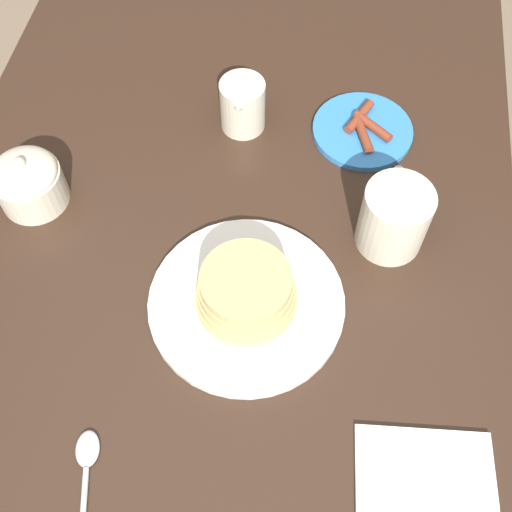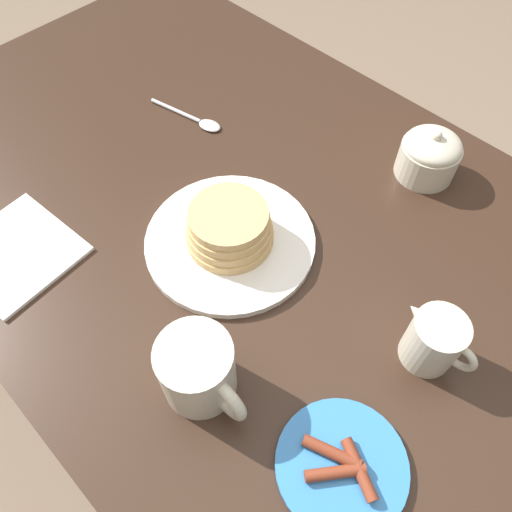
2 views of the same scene
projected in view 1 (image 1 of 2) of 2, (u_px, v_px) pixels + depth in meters
ground_plane at (228, 442)px, 1.47m from camera, size 8.00×8.00×0.00m
dining_table at (212, 332)px, 0.94m from camera, size 1.42×0.82×0.73m
pancake_plate at (246, 296)px, 0.81m from camera, size 0.25×0.25×0.07m
side_plate_bacon at (363, 130)px, 0.98m from camera, size 0.15×0.15×0.02m
coffee_mug at (394, 216)px, 0.84m from camera, size 0.13×0.09×0.10m
creamer_pitcher at (246, 105)px, 0.95m from camera, size 0.11×0.07×0.09m
sugar_bowl at (28, 181)px, 0.89m from camera, size 0.10×0.10×0.09m
napkin at (427, 504)px, 0.70m from camera, size 0.18×0.17×0.01m
spoon at (86, 473)px, 0.72m from camera, size 0.15×0.05×0.01m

